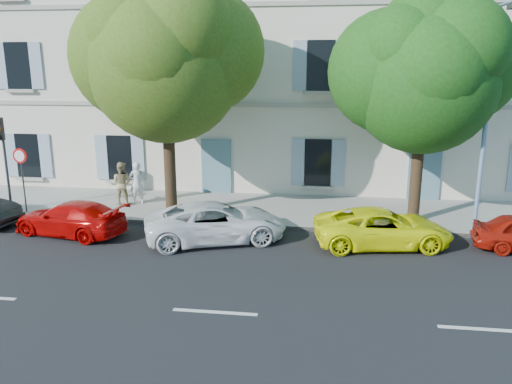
# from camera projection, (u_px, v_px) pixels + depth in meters

# --- Properties ---
(ground) EXTENTS (90.00, 90.00, 0.00)m
(ground) POSITION_uv_depth(u_px,v_px,m) (242.00, 251.00, 15.45)
(ground) COLOR black
(sidewalk) EXTENTS (36.00, 4.50, 0.15)m
(sidewalk) POSITION_uv_depth(u_px,v_px,m) (260.00, 209.00, 19.71)
(sidewalk) COLOR #A09E96
(sidewalk) RESTS_ON ground
(kerb) EXTENTS (36.00, 0.16, 0.16)m
(kerb) POSITION_uv_depth(u_px,v_px,m) (252.00, 226.00, 17.62)
(kerb) COLOR #9E998E
(kerb) RESTS_ON ground
(building) EXTENTS (28.00, 7.00, 12.00)m
(building) POSITION_uv_depth(u_px,v_px,m) (275.00, 57.00, 23.79)
(building) COLOR beige
(building) RESTS_ON ground
(car_red_coupe) EXTENTS (4.20, 2.42, 1.14)m
(car_red_coupe) POSITION_uv_depth(u_px,v_px,m) (70.00, 218.00, 16.86)
(car_red_coupe) COLOR #BF0705
(car_red_coupe) RESTS_ON ground
(car_white_coupe) EXTENTS (5.02, 3.53, 1.27)m
(car_white_coupe) POSITION_uv_depth(u_px,v_px,m) (216.00, 222.00, 16.24)
(car_white_coupe) COLOR white
(car_white_coupe) RESTS_ON ground
(car_yellow_supercar) EXTENTS (4.55, 2.63, 1.19)m
(car_yellow_supercar) POSITION_uv_depth(u_px,v_px,m) (382.00, 228.00, 15.79)
(car_yellow_supercar) COLOR #FEFF0A
(car_yellow_supercar) RESTS_ON ground
(tree_left) EXTENTS (5.45, 5.45, 8.45)m
(tree_left) POSITION_uv_depth(u_px,v_px,m) (166.00, 66.00, 17.43)
(tree_left) COLOR #3A2819
(tree_left) RESTS_ON sidewalk
(tree_right) EXTENTS (5.01, 5.01, 7.71)m
(tree_right) POSITION_uv_depth(u_px,v_px,m) (424.00, 81.00, 16.87)
(tree_right) COLOR #3A2819
(tree_right) RESTS_ON sidewalk
(traffic_light) EXTENTS (0.31, 0.41, 3.59)m
(traffic_light) POSITION_uv_depth(u_px,v_px,m) (2.00, 144.00, 18.63)
(traffic_light) COLOR #383A3D
(traffic_light) RESTS_ON sidewalk
(road_sign) EXTENTS (0.57, 0.10, 2.46)m
(road_sign) POSITION_uv_depth(u_px,v_px,m) (21.00, 166.00, 18.68)
(road_sign) COLOR #383A3D
(road_sign) RESTS_ON sidewalk
(street_lamp) EXTENTS (0.23, 1.54, 7.25)m
(street_lamp) POSITION_uv_depth(u_px,v_px,m) (489.00, 108.00, 15.92)
(street_lamp) COLOR #7293BF
(street_lamp) RESTS_ON sidewalk
(pedestrian_a) EXTENTS (0.75, 0.68, 1.72)m
(pedestrian_a) POSITION_uv_depth(u_px,v_px,m) (137.00, 183.00, 20.04)
(pedestrian_a) COLOR silver
(pedestrian_a) RESTS_ON sidewalk
(pedestrian_b) EXTENTS (0.87, 0.69, 1.73)m
(pedestrian_b) POSITION_uv_depth(u_px,v_px,m) (121.00, 183.00, 19.96)
(pedestrian_b) COLOR tan
(pedestrian_b) RESTS_ON sidewalk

